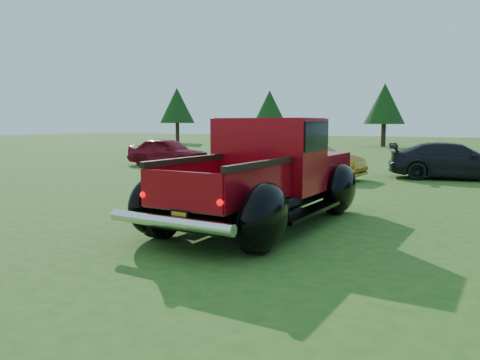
{
  "coord_description": "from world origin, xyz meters",
  "views": [
    {
      "loc": [
        3.68,
        -7.41,
        1.91
      ],
      "look_at": [
        -0.18,
        0.2,
        0.86
      ],
      "focal_mm": 35.0,
      "sensor_mm": 36.0,
      "label": 1
    }
  ],
  "objects_px": {
    "show_car_yellow": "(309,160)",
    "show_car_red": "(168,152)",
    "tree_far_west": "(177,106)",
    "tree_mid_left": "(385,104)",
    "tree_west": "(270,108)",
    "pickup_truck": "(269,173)",
    "show_car_grey": "(454,161)"
  },
  "relations": [
    {
      "from": "tree_west",
      "to": "show_car_grey",
      "type": "xyz_separation_m",
      "value": [
        15.01,
        -18.98,
        -2.49
      ]
    },
    {
      "from": "pickup_truck",
      "to": "show_car_yellow",
      "type": "distance_m",
      "value": 7.37
    },
    {
      "from": "tree_west",
      "to": "pickup_truck",
      "type": "xyz_separation_m",
      "value": [
        12.11,
        -28.11,
        -2.16
      ]
    },
    {
      "from": "tree_west",
      "to": "tree_far_west",
      "type": "bearing_deg",
      "value": 174.29
    },
    {
      "from": "tree_mid_left",
      "to": "pickup_truck",
      "type": "relative_size",
      "value": 0.91
    },
    {
      "from": "tree_west",
      "to": "show_car_grey",
      "type": "height_order",
      "value": "tree_west"
    },
    {
      "from": "tree_west",
      "to": "show_car_yellow",
      "type": "xyz_separation_m",
      "value": [
        10.5,
        -20.93,
        -2.48
      ]
    },
    {
      "from": "tree_far_west",
      "to": "show_car_red",
      "type": "bearing_deg",
      "value": -56.56
    },
    {
      "from": "tree_west",
      "to": "show_car_grey",
      "type": "distance_m",
      "value": 24.33
    },
    {
      "from": "show_car_red",
      "to": "tree_far_west",
      "type": "bearing_deg",
      "value": 32.59
    },
    {
      "from": "show_car_red",
      "to": "show_car_yellow",
      "type": "bearing_deg",
      "value": -102.89
    },
    {
      "from": "pickup_truck",
      "to": "tree_far_west",
      "type": "bearing_deg",
      "value": 130.78
    },
    {
      "from": "show_car_yellow",
      "to": "show_car_red",
      "type": "bearing_deg",
      "value": 84.1
    },
    {
      "from": "pickup_truck",
      "to": "show_car_red",
      "type": "relative_size",
      "value": 1.5
    },
    {
      "from": "tree_far_west",
      "to": "pickup_truck",
      "type": "xyz_separation_m",
      "value": [
        22.11,
        -29.11,
        -2.57
      ]
    },
    {
      "from": "tree_west",
      "to": "pickup_truck",
      "type": "height_order",
      "value": "tree_west"
    },
    {
      "from": "tree_far_west",
      "to": "tree_west",
      "type": "distance_m",
      "value": 10.06
    },
    {
      "from": "tree_mid_left",
      "to": "pickup_truck",
      "type": "height_order",
      "value": "tree_mid_left"
    },
    {
      "from": "tree_far_west",
      "to": "show_car_red",
      "type": "xyz_separation_m",
      "value": [
        13.5,
        -20.44,
        -2.89
      ]
    },
    {
      "from": "tree_mid_left",
      "to": "show_car_yellow",
      "type": "xyz_separation_m",
      "value": [
        1.5,
        -22.93,
        -2.76
      ]
    },
    {
      "from": "show_car_red",
      "to": "show_car_grey",
      "type": "distance_m",
      "value": 11.52
    },
    {
      "from": "tree_mid_left",
      "to": "show_car_grey",
      "type": "relative_size",
      "value": 1.17
    },
    {
      "from": "show_car_yellow",
      "to": "tree_west",
      "type": "bearing_deg",
      "value": 32.77
    },
    {
      "from": "tree_west",
      "to": "show_car_red",
      "type": "xyz_separation_m",
      "value": [
        3.5,
        -19.44,
        -2.48
      ]
    },
    {
      "from": "tree_mid_left",
      "to": "show_car_red",
      "type": "xyz_separation_m",
      "value": [
        -5.5,
        -21.44,
        -2.76
      ]
    },
    {
      "from": "tree_far_west",
      "to": "pickup_truck",
      "type": "height_order",
      "value": "tree_far_west"
    },
    {
      "from": "show_car_yellow",
      "to": "show_car_grey",
      "type": "distance_m",
      "value": 4.92
    },
    {
      "from": "tree_far_west",
      "to": "tree_mid_left",
      "type": "distance_m",
      "value": 19.03
    },
    {
      "from": "tree_far_west",
      "to": "tree_mid_left",
      "type": "relative_size",
      "value": 1.04
    },
    {
      "from": "tree_far_west",
      "to": "tree_mid_left",
      "type": "xyz_separation_m",
      "value": [
        19.0,
        1.0,
        -0.14
      ]
    },
    {
      "from": "show_car_red",
      "to": "show_car_yellow",
      "type": "relative_size",
      "value": 0.97
    },
    {
      "from": "tree_far_west",
      "to": "show_car_red",
      "type": "distance_m",
      "value": 24.67
    }
  ]
}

